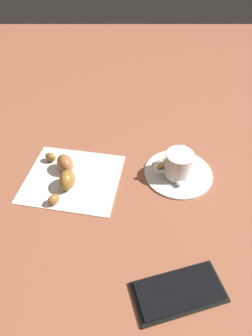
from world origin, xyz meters
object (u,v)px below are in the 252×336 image
(napkin, at_px, (73,177))
(croissant, at_px, (64,172))
(teaspoon, at_px, (181,171))
(sugar_packet, at_px, (166,162))
(espresso_cup, at_px, (178,164))
(cell_phone, at_px, (179,291))
(saucer, at_px, (178,173))

(napkin, xyz_separation_m, croissant, (-0.01, -0.01, 0.02))
(teaspoon, bearing_deg, sugar_packet, 137.06)
(sugar_packet, distance_m, croissant, 0.21)
(espresso_cup, bearing_deg, sugar_packet, 122.45)
(napkin, xyz_separation_m, cell_phone, (0.19, -0.24, 0.00))
(croissant, distance_m, cell_phone, 0.31)
(saucer, xyz_separation_m, sugar_packet, (-0.03, 0.02, 0.01))
(napkin, distance_m, cell_phone, 0.30)
(saucer, distance_m, teaspoon, 0.01)
(croissant, bearing_deg, espresso_cup, 2.24)
(saucer, height_order, teaspoon, teaspoon)
(napkin, distance_m, croissant, 0.03)
(saucer, relative_size, napkin, 0.74)
(saucer, height_order, sugar_packet, sugar_packet)
(saucer, relative_size, cell_phone, 0.96)
(sugar_packet, bearing_deg, saucer, 106.13)
(sugar_packet, relative_size, croissant, 0.40)
(espresso_cup, xyz_separation_m, croissant, (-0.23, -0.01, -0.01))
(saucer, relative_size, croissant, 1.00)
(espresso_cup, xyz_separation_m, napkin, (-0.21, -0.00, -0.03))
(espresso_cup, xyz_separation_m, sugar_packet, (-0.02, 0.03, -0.02))
(espresso_cup, bearing_deg, cell_phone, -96.01)
(cell_phone, bearing_deg, espresso_cup, 83.99)
(napkin, relative_size, cell_phone, 1.28)
(teaspoon, relative_size, napkin, 0.66)
(saucer, bearing_deg, sugar_packet, 136.56)
(napkin, bearing_deg, teaspoon, 1.69)
(espresso_cup, relative_size, croissant, 0.56)
(espresso_cup, height_order, croissant, espresso_cup)
(croissant, xyz_separation_m, cell_phone, (0.20, -0.23, -0.02))
(espresso_cup, relative_size, sugar_packet, 1.41)
(saucer, distance_m, espresso_cup, 0.03)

